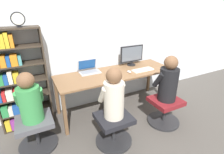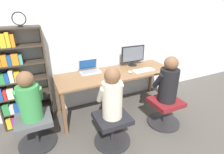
{
  "view_description": "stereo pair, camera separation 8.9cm",
  "coord_description": "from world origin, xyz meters",
  "px_view_note": "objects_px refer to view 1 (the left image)",
  "views": [
    {
      "loc": [
        -1.37,
        -2.18,
        1.86
      ],
      "look_at": [
        -0.18,
        0.15,
        0.76
      ],
      "focal_mm": 28.0,
      "sensor_mm": 36.0,
      "label": 1
    },
    {
      "loc": [
        -1.29,
        -2.21,
        1.86
      ],
      "look_at": [
        -0.18,
        0.15,
        0.76
      ],
      "focal_mm": 28.0,
      "sensor_mm": 36.0,
      "label": 2
    }
  ],
  "objects_px": {
    "keyboard": "(143,70)",
    "person_at_laptop": "(114,95)",
    "desktop_monitor": "(132,55)",
    "bookshelf": "(15,84)",
    "person_near_shelf": "(30,99)",
    "person_at_monitor": "(168,81)",
    "office_chair_side": "(36,131)",
    "laptop": "(89,70)",
    "office_chair_left": "(165,110)",
    "desk_clock": "(18,19)",
    "office_chair_right": "(114,128)"
  },
  "relations": [
    {
      "from": "laptop",
      "to": "person_near_shelf",
      "type": "relative_size",
      "value": 0.53
    },
    {
      "from": "keyboard",
      "to": "person_at_monitor",
      "type": "xyz_separation_m",
      "value": [
        0.04,
        -0.6,
        0.02
      ]
    },
    {
      "from": "office_chair_left",
      "to": "office_chair_right",
      "type": "relative_size",
      "value": 1.0
    },
    {
      "from": "office_chair_left",
      "to": "person_at_monitor",
      "type": "height_order",
      "value": "person_at_monitor"
    },
    {
      "from": "bookshelf",
      "to": "desk_clock",
      "type": "relative_size",
      "value": 7.93
    },
    {
      "from": "desktop_monitor",
      "to": "person_near_shelf",
      "type": "distance_m",
      "value": 1.97
    },
    {
      "from": "desktop_monitor",
      "to": "laptop",
      "type": "relative_size",
      "value": 1.39
    },
    {
      "from": "desktop_monitor",
      "to": "office_chair_side",
      "type": "height_order",
      "value": "desktop_monitor"
    },
    {
      "from": "keyboard",
      "to": "desktop_monitor",
      "type": "bearing_deg",
      "value": 93.52
    },
    {
      "from": "desktop_monitor",
      "to": "office_chair_side",
      "type": "bearing_deg",
      "value": -163.58
    },
    {
      "from": "office_chair_right",
      "to": "person_at_monitor",
      "type": "relative_size",
      "value": 0.73
    },
    {
      "from": "office_chair_right",
      "to": "desktop_monitor",
      "type": "bearing_deg",
      "value": 47.29
    },
    {
      "from": "bookshelf",
      "to": "person_near_shelf",
      "type": "xyz_separation_m",
      "value": [
        0.16,
        -0.57,
        -0.01
      ]
    },
    {
      "from": "laptop",
      "to": "person_near_shelf",
      "type": "bearing_deg",
      "value": -150.51
    },
    {
      "from": "laptop",
      "to": "desk_clock",
      "type": "height_order",
      "value": "desk_clock"
    },
    {
      "from": "person_at_laptop",
      "to": "person_at_monitor",
      "type": "bearing_deg",
      "value": 1.16
    },
    {
      "from": "keyboard",
      "to": "person_at_laptop",
      "type": "distance_m",
      "value": 1.11
    },
    {
      "from": "office_chair_right",
      "to": "laptop",
      "type": "bearing_deg",
      "value": 88.68
    },
    {
      "from": "desktop_monitor",
      "to": "person_at_monitor",
      "type": "relative_size",
      "value": 0.69
    },
    {
      "from": "person_at_monitor",
      "to": "desk_clock",
      "type": "bearing_deg",
      "value": 154.06
    },
    {
      "from": "office_chair_right",
      "to": "office_chair_left",
      "type": "bearing_deg",
      "value": 1.15
    },
    {
      "from": "person_at_laptop",
      "to": "desktop_monitor",
      "type": "bearing_deg",
      "value": 47.16
    },
    {
      "from": "desktop_monitor",
      "to": "office_chair_right",
      "type": "height_order",
      "value": "desktop_monitor"
    },
    {
      "from": "person_at_laptop",
      "to": "keyboard",
      "type": "bearing_deg",
      "value": 34.11
    },
    {
      "from": "office_chair_left",
      "to": "person_at_laptop",
      "type": "xyz_separation_m",
      "value": [
        -0.96,
        -0.01,
        0.52
      ]
    },
    {
      "from": "office_chair_left",
      "to": "desk_clock",
      "type": "distance_m",
      "value": 2.54
    },
    {
      "from": "office_chair_right",
      "to": "person_at_laptop",
      "type": "height_order",
      "value": "person_at_laptop"
    },
    {
      "from": "keyboard",
      "to": "person_at_monitor",
      "type": "bearing_deg",
      "value": -86.56
    },
    {
      "from": "laptop",
      "to": "keyboard",
      "type": "bearing_deg",
      "value": -22.08
    },
    {
      "from": "office_chair_side",
      "to": "office_chair_left",
      "type": "bearing_deg",
      "value": -11.7
    },
    {
      "from": "person_at_monitor",
      "to": "bookshelf",
      "type": "height_order",
      "value": "bookshelf"
    },
    {
      "from": "person_near_shelf",
      "to": "keyboard",
      "type": "bearing_deg",
      "value": 6.11
    },
    {
      "from": "desk_clock",
      "to": "laptop",
      "type": "bearing_deg",
      "value": 2.98
    },
    {
      "from": "desktop_monitor",
      "to": "bookshelf",
      "type": "xyz_separation_m",
      "value": [
        -2.04,
        0.02,
        -0.19
      ]
    },
    {
      "from": "person_at_laptop",
      "to": "office_chair_right",
      "type": "bearing_deg",
      "value": -90.0
    },
    {
      "from": "person_at_laptop",
      "to": "person_near_shelf",
      "type": "bearing_deg",
      "value": 156.8
    },
    {
      "from": "laptop",
      "to": "person_at_laptop",
      "type": "xyz_separation_m",
      "value": [
        -0.02,
        -0.99,
        -0.02
      ]
    },
    {
      "from": "bookshelf",
      "to": "desk_clock",
      "type": "xyz_separation_m",
      "value": [
        0.21,
        -0.05,
        0.91
      ]
    },
    {
      "from": "office_chair_side",
      "to": "person_near_shelf",
      "type": "height_order",
      "value": "person_near_shelf"
    },
    {
      "from": "bookshelf",
      "to": "laptop",
      "type": "bearing_deg",
      "value": -0.19
    },
    {
      "from": "desk_clock",
      "to": "office_chair_side",
      "type": "xyz_separation_m",
      "value": [
        -0.05,
        -0.52,
        -1.43
      ]
    },
    {
      "from": "office_chair_left",
      "to": "office_chair_side",
      "type": "xyz_separation_m",
      "value": [
        -1.94,
        0.4,
        0.0
      ]
    },
    {
      "from": "desktop_monitor",
      "to": "person_at_laptop",
      "type": "bearing_deg",
      "value": -132.84
    },
    {
      "from": "laptop",
      "to": "office_chair_left",
      "type": "bearing_deg",
      "value": -46.18
    },
    {
      "from": "office_chair_right",
      "to": "office_chair_side",
      "type": "distance_m",
      "value": 1.07
    },
    {
      "from": "office_chair_left",
      "to": "person_near_shelf",
      "type": "relative_size",
      "value": 0.79
    },
    {
      "from": "office_chair_right",
      "to": "desk_clock",
      "type": "xyz_separation_m",
      "value": [
        -0.93,
        0.94,
        1.43
      ]
    },
    {
      "from": "person_at_monitor",
      "to": "person_at_laptop",
      "type": "distance_m",
      "value": 0.96
    },
    {
      "from": "person_at_monitor",
      "to": "bookshelf",
      "type": "xyz_separation_m",
      "value": [
        -2.1,
        0.97,
        -0.01
      ]
    },
    {
      "from": "person_at_monitor",
      "to": "desk_clock",
      "type": "distance_m",
      "value": 2.29
    }
  ]
}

